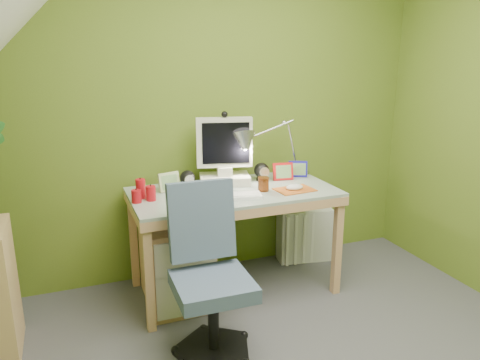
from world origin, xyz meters
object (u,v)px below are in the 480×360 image
object	(u,v)px
monitor	(224,148)
task_chair	(213,285)
desk	(234,241)
desk_lamp	(284,136)
radiator	(305,234)

from	to	relation	value
monitor	task_chair	size ratio (longest dim) A/B	0.60
desk	task_chair	world-z (taller)	task_chair
desk	desk_lamp	bearing A→B (deg)	21.56
desk_lamp	task_chair	size ratio (longest dim) A/B	0.74
monitor	desk	bearing A→B (deg)	-76.46
monitor	radiator	world-z (taller)	monitor
desk	radiator	xyz separation A→B (m)	(0.69, 0.26, -0.15)
monitor	desk_lamp	size ratio (longest dim) A/B	0.82
desk_lamp	radiator	world-z (taller)	desk_lamp
desk_lamp	radiator	xyz separation A→B (m)	(0.24, 0.08, -0.82)
radiator	desk	bearing A→B (deg)	-150.55
desk	task_chair	bearing A→B (deg)	-119.11
monitor	desk_lamp	xyz separation A→B (m)	(0.45, 0.00, 0.06)
task_chair	radiator	size ratio (longest dim) A/B	1.98
desk	radiator	size ratio (longest dim) A/B	3.21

